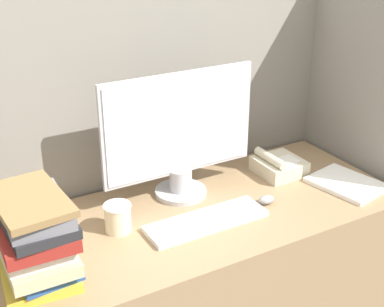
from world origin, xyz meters
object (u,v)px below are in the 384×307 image
object	(u,v)px
keyboard	(206,221)
coffee_cup	(118,218)
desk_telephone	(278,166)
mouse	(266,200)
monitor	(180,138)
book_stack	(36,238)

from	to	relation	value
keyboard	coffee_cup	world-z (taller)	coffee_cup
coffee_cup	desk_telephone	distance (m)	0.76
mouse	desk_telephone	size ratio (longest dim) A/B	0.35
monitor	desk_telephone	distance (m)	0.49
book_stack	desk_telephone	world-z (taller)	book_stack
desk_telephone	monitor	bearing A→B (deg)	173.87
keyboard	coffee_cup	distance (m)	0.31
mouse	desk_telephone	xyz separation A→B (m)	(0.20, 0.18, 0.02)
mouse	monitor	bearing A→B (deg)	137.39
keyboard	mouse	xyz separation A→B (m)	(0.27, 0.01, 0.01)
coffee_cup	mouse	bearing A→B (deg)	-10.43
monitor	coffee_cup	size ratio (longest dim) A/B	6.11
monitor	book_stack	world-z (taller)	monitor
mouse	keyboard	bearing A→B (deg)	-177.88
coffee_cup	desk_telephone	xyz separation A→B (m)	(0.76, 0.08, -0.01)
mouse	coffee_cup	bearing A→B (deg)	169.57
monitor	mouse	bearing A→B (deg)	-42.61
monitor	book_stack	xyz separation A→B (m)	(-0.62, -0.25, -0.10)
monitor	desk_telephone	world-z (taller)	monitor
monitor	keyboard	size ratio (longest dim) A/B	1.39
keyboard	book_stack	xyz separation A→B (m)	(-0.59, -0.01, 0.13)
coffee_cup	book_stack	bearing A→B (deg)	-157.53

